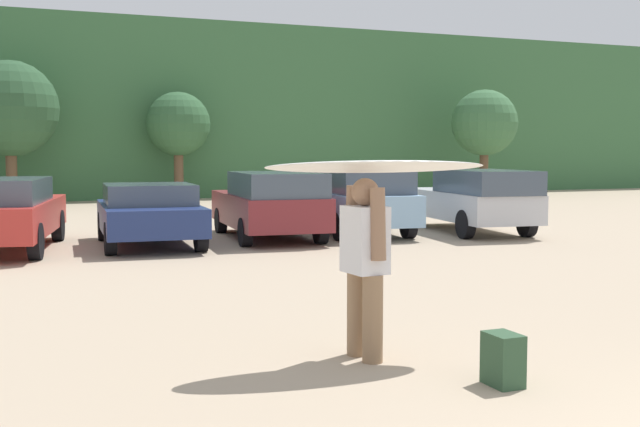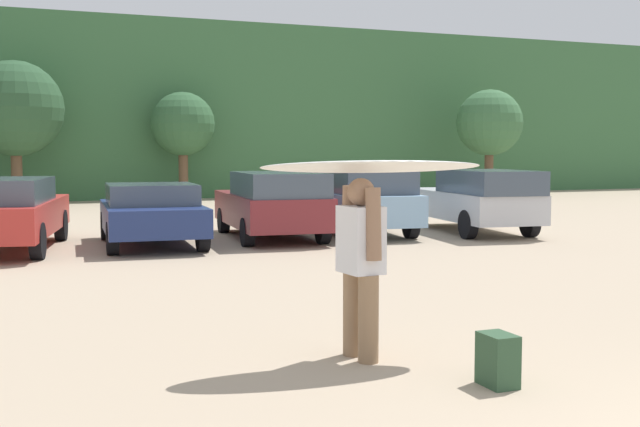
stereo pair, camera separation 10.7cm
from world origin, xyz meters
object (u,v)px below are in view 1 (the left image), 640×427
object	(u,v)px
parked_car_maroon	(270,203)
surfboard_white	(378,167)
person_adult	(365,257)
parked_car_sky_blue	(356,199)
parked_car_silver	(474,199)
backpack_dropped	(503,360)
parked_car_navy	(149,213)
parked_car_red	(5,212)

from	to	relation	value
parked_car_maroon	surfboard_white	xyz separation A→B (m)	(-2.36, -10.16, 1.04)
parked_car_maroon	person_adult	bearing A→B (deg)	171.47
parked_car_maroon	parked_car_sky_blue	xyz separation A→B (m)	(2.30, 0.37, 0.02)
parked_car_silver	surfboard_white	bearing A→B (deg)	150.19
parked_car_sky_blue	parked_car_maroon	bearing A→B (deg)	105.97
person_adult	backpack_dropped	bearing A→B (deg)	114.57
backpack_dropped	person_adult	bearing A→B (deg)	119.61
parked_car_navy	person_adult	xyz separation A→B (m)	(0.26, -9.90, 0.28)
parked_car_sky_blue	backpack_dropped	distance (m)	12.47
parked_car_red	parked_car_sky_blue	world-z (taller)	parked_car_sky_blue
parked_car_navy	parked_car_maroon	distance (m)	2.76
parked_car_maroon	parked_car_sky_blue	distance (m)	2.34
parked_car_navy	parked_car_silver	world-z (taller)	parked_car_silver
parked_car_navy	person_adult	size ratio (longest dim) A/B	2.38
parked_car_red	parked_car_silver	xyz separation A→B (m)	(10.55, -0.45, 0.03)
parked_car_silver	person_adult	bearing A→B (deg)	149.68
parked_car_sky_blue	person_adult	size ratio (longest dim) A/B	2.80
person_adult	surfboard_white	world-z (taller)	surfboard_white
person_adult	surfboard_white	distance (m)	0.87
parked_car_red	parked_car_navy	world-z (taller)	parked_car_red
parked_car_maroon	backpack_dropped	world-z (taller)	parked_car_maroon
parked_car_silver	backpack_dropped	distance (m)	12.84
parked_car_sky_blue	parked_car_silver	bearing A→B (deg)	-101.48
parked_car_maroon	parked_car_silver	xyz separation A→B (m)	(5.02, -0.52, 0.02)
parked_car_silver	parked_car_maroon	bearing A→B (deg)	91.70
parked_car_maroon	surfboard_white	distance (m)	10.48
backpack_dropped	parked_car_silver	bearing A→B (deg)	57.99
person_adult	parked_car_red	bearing A→B (deg)	-78.21
surfboard_white	parked_car_navy	bearing A→B (deg)	-82.59
parked_car_red	parked_car_silver	world-z (taller)	parked_car_silver
parked_car_red	person_adult	world-z (taller)	person_adult
parked_car_sky_blue	person_adult	world-z (taller)	person_adult
parked_car_navy	parked_car_sky_blue	xyz separation A→B (m)	(5.05, 0.63, 0.13)
parked_car_navy	person_adult	distance (m)	9.90
parked_car_red	person_adult	size ratio (longest dim) A/B	2.89
parked_car_maroon	parked_car_silver	world-z (taller)	parked_car_silver
parked_car_maroon	backpack_dropped	xyz separation A→B (m)	(-1.77, -11.39, -0.58)
parked_car_red	parked_car_navy	size ratio (longest dim) A/B	1.21
surfboard_white	backpack_dropped	bearing A→B (deg)	120.49
parked_car_maroon	backpack_dropped	distance (m)	11.55
parked_car_silver	backpack_dropped	bearing A→B (deg)	155.61
parked_car_red	parked_car_silver	size ratio (longest dim) A/B	1.06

